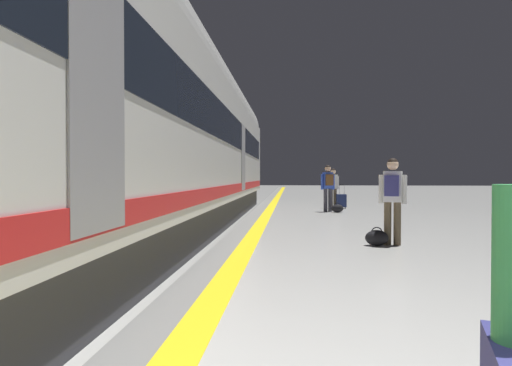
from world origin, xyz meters
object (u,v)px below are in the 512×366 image
Objects in this scene: duffel_bag_near at (377,238)px; passenger_mid at (328,184)px; duffel_bag_mid at (337,208)px; high_speed_train at (132,113)px; passenger_far at (333,185)px; passenger_near at (392,193)px; suitcase_far at (341,201)px.

passenger_mid reaches higher than duffel_bag_near.
passenger_mid is at bearing 139.60° from duffel_bag_mid.
high_speed_train is 17.25× the size of passenger_far.
passenger_near is 3.82× the size of duffel_bag_near.
passenger_far is (0.37, 1.74, -0.08)m from passenger_mid.
duffel_bag_mid is (-0.25, 7.13, -0.84)m from passenger_near.
passenger_mid is (-0.57, 7.40, 0.04)m from passenger_near.
passenger_far is at bearing 91.26° from passenger_near.
duffel_bag_near is 7.24m from duffel_bag_mid.
passenger_near is 7.42m from passenger_mid.
passenger_near is at bearing 8.22° from high_speed_train.
suitcase_far is at bearing 87.29° from duffel_bag_near.
passenger_near is at bearing -88.74° from passenger_far.
passenger_mid is 1.78× the size of suitcase_far.
passenger_far reaches higher than suitcase_far.
duffel_bag_near is at bearing -90.49° from duffel_bag_mid.
high_speed_train is at bearing -115.44° from passenger_far.
high_speed_train is at bearing -171.78° from passenger_near.
duffel_bag_near is at bearing -90.70° from passenger_far.
passenger_near reaches higher than suitcase_far.
passenger_near is (4.88, 0.71, -1.50)m from high_speed_train.
duffel_bag_mid is 1.93m from suitcase_far.
passenger_mid is at bearing 91.93° from duffel_bag_near.
high_speed_train reaches higher than duffel_bag_mid.
passenger_mid is (4.32, 8.10, -1.47)m from high_speed_train.
passenger_mid is at bearing 94.38° from passenger_near.
passenger_near is 1.72× the size of suitcase_far.
duffel_bag_near is 9.28m from passenger_far.
high_speed_train is at bearing -172.55° from duffel_bag_near.
duffel_bag_mid is at bearing 89.51° from duffel_bag_near.
duffel_bag_near and duffel_bag_mid have the same top height.
duffel_bag_mid is 0.45× the size of suitcase_far.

